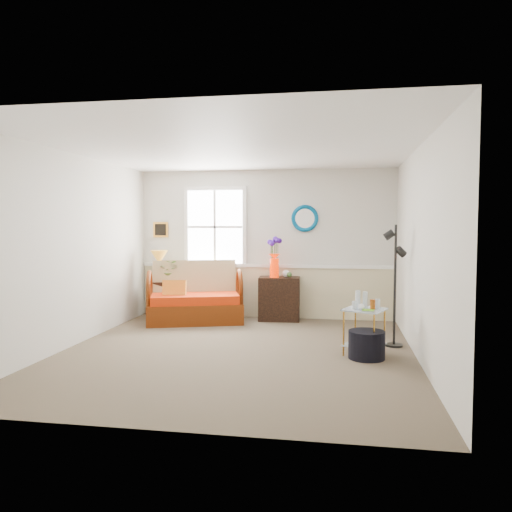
% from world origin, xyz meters
% --- Properties ---
extents(floor, '(4.50, 5.00, 0.01)m').
position_xyz_m(floor, '(0.00, 0.00, 0.00)').
color(floor, brown).
rests_on(floor, ground).
extents(ceiling, '(4.50, 5.00, 0.01)m').
position_xyz_m(ceiling, '(0.00, 0.00, 2.60)').
color(ceiling, white).
rests_on(ceiling, walls).
extents(walls, '(4.51, 5.01, 2.60)m').
position_xyz_m(walls, '(0.00, 0.00, 1.30)').
color(walls, silver).
rests_on(walls, floor).
extents(wainscot, '(4.46, 0.02, 0.90)m').
position_xyz_m(wainscot, '(0.00, 2.48, 0.45)').
color(wainscot, '#CABD90').
rests_on(wainscot, walls).
extents(chair_rail, '(4.46, 0.04, 0.06)m').
position_xyz_m(chair_rail, '(0.00, 2.47, 0.92)').
color(chair_rail, white).
rests_on(chair_rail, walls).
extents(window, '(1.14, 0.06, 1.44)m').
position_xyz_m(window, '(-0.90, 2.47, 1.60)').
color(window, white).
rests_on(window, walls).
extents(picture, '(0.28, 0.03, 0.28)m').
position_xyz_m(picture, '(-1.92, 2.48, 1.55)').
color(picture, '#C07F2A').
rests_on(picture, walls).
extents(mirror, '(0.47, 0.07, 0.47)m').
position_xyz_m(mirror, '(0.70, 2.48, 1.75)').
color(mirror, '#00689F').
rests_on(mirror, walls).
extents(loveseat, '(1.76, 1.31, 1.02)m').
position_xyz_m(loveseat, '(-1.10, 1.86, 0.51)').
color(loveseat, '#702906').
rests_on(loveseat, floor).
extents(throw_pillow, '(0.40, 0.15, 0.39)m').
position_xyz_m(throw_pillow, '(-1.40, 1.68, 0.53)').
color(throw_pillow, '#DC4D05').
rests_on(throw_pillow, loveseat).
extents(lamp_stand, '(0.44, 0.44, 0.65)m').
position_xyz_m(lamp_stand, '(-1.79, 2.11, 0.33)').
color(lamp_stand, black).
rests_on(lamp_stand, floor).
extents(table_lamp, '(0.39, 0.39, 0.54)m').
position_xyz_m(table_lamp, '(-1.82, 2.12, 0.92)').
color(table_lamp, orange).
rests_on(table_lamp, lamp_stand).
extents(potted_plant, '(0.40, 0.43, 0.29)m').
position_xyz_m(potted_plant, '(-1.64, 2.11, 0.80)').
color(potted_plant, '#4A7335').
rests_on(potted_plant, lamp_stand).
extents(cabinet, '(0.72, 0.49, 0.74)m').
position_xyz_m(cabinet, '(0.29, 2.26, 0.37)').
color(cabinet, black).
rests_on(cabinet, floor).
extents(flower_vase, '(0.22, 0.22, 0.67)m').
position_xyz_m(flower_vase, '(0.20, 2.21, 1.08)').
color(flower_vase, red).
rests_on(flower_vase, cabinet).
extents(side_table, '(0.61, 0.61, 0.59)m').
position_xyz_m(side_table, '(1.62, 0.15, 0.29)').
color(side_table, '#BF8529').
rests_on(side_table, floor).
extents(tabletop_items, '(0.40, 0.40, 0.21)m').
position_xyz_m(tabletop_items, '(1.63, 0.17, 0.69)').
color(tabletop_items, silver).
rests_on(tabletop_items, side_table).
extents(floor_lamp, '(0.24, 0.24, 1.64)m').
position_xyz_m(floor_lamp, '(2.04, 0.67, 0.82)').
color(floor_lamp, black).
rests_on(floor_lamp, floor).
extents(ottoman, '(0.53, 0.53, 0.34)m').
position_xyz_m(ottoman, '(1.64, -0.03, 0.17)').
color(ottoman, black).
rests_on(ottoman, floor).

